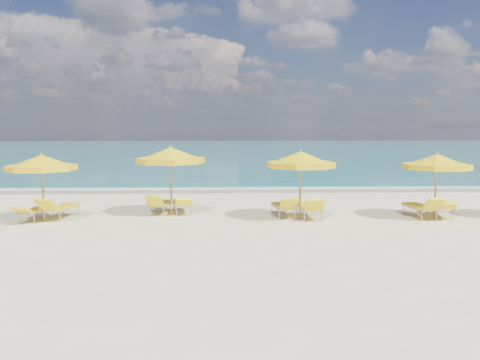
{
  "coord_description": "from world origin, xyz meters",
  "views": [
    {
      "loc": [
        -0.65,
        -16.86,
        3.31
      ],
      "look_at": [
        0.0,
        1.5,
        1.2
      ],
      "focal_mm": 35.0,
      "sensor_mm": 36.0,
      "label": 1
    }
  ],
  "objects": [
    {
      "name": "lounger_5_right",
      "position": [
        7.37,
        -0.1,
        0.24
      ],
      "size": [
        1.0,
        2.1,
        0.74
      ],
      "rotation": [
        0.0,
        0.0,
        -0.18
      ],
      "color": "#A5A8AD",
      "rests_on": "ground"
    },
    {
      "name": "whitecap_far",
      "position": [
        8.0,
        24.0,
        0.0
      ],
      "size": [
        18.0,
        0.3,
        0.05
      ],
      "primitive_type": "cube",
      "color": "white",
      "rests_on": "ground"
    },
    {
      "name": "wet_sand_band",
      "position": [
        0.0,
        7.4,
        0.0
      ],
      "size": [
        120.0,
        2.6,
        0.01
      ],
      "primitive_type": "cube",
      "color": "tan",
      "rests_on": "ground"
    },
    {
      "name": "umbrella_5",
      "position": [
        6.94,
        -0.52,
        2.04
      ],
      "size": [
        2.97,
        2.97,
        2.4
      ],
      "rotation": [
        0.0,
        0.0,
        0.3
      ],
      "color": "#A98054",
      "rests_on": "ground"
    },
    {
      "name": "lounger_4_left",
      "position": [
        1.54,
        0.01,
        0.23
      ],
      "size": [
        0.82,
        1.92,
        0.86
      ],
      "rotation": [
        0.0,
        0.0,
        0.1
      ],
      "color": "#A5A8AD",
      "rests_on": "ground"
    },
    {
      "name": "ground_plane",
      "position": [
        0.0,
        0.0,
        0.0
      ],
      "size": [
        120.0,
        120.0,
        0.0
      ],
      "primitive_type": "plane",
      "color": "beige"
    },
    {
      "name": "lounger_4_right",
      "position": [
        2.45,
        -0.27,
        0.24
      ],
      "size": [
        0.72,
        1.98,
        0.91
      ],
      "rotation": [
        0.0,
        0.0,
        0.03
      ],
      "color": "#A5A8AD",
      "rests_on": "ground"
    },
    {
      "name": "lounger_5_left",
      "position": [
        6.51,
        -0.3,
        0.24
      ],
      "size": [
        0.9,
        1.95,
        0.91
      ],
      "rotation": [
        0.0,
        0.0,
        0.14
      ],
      "color": "#A5A8AD",
      "rests_on": "ground"
    },
    {
      "name": "lounger_3_right",
      "position": [
        -2.24,
        1.01,
        0.22
      ],
      "size": [
        0.89,
        1.94,
        0.75
      ],
      "rotation": [
        0.0,
        0.0,
        0.16
      ],
      "color": "#A5A8AD",
      "rests_on": "ground"
    },
    {
      "name": "lounger_3_left",
      "position": [
        -3.02,
        0.84,
        0.23
      ],
      "size": [
        0.95,
        1.86,
        0.88
      ],
      "rotation": [
        0.0,
        0.0,
        -0.2
      ],
      "color": "#A5A8AD",
      "rests_on": "ground"
    },
    {
      "name": "foam_line",
      "position": [
        0.0,
        8.2,
        0.0
      ],
      "size": [
        120.0,
        1.2,
        0.03
      ],
      "primitive_type": "cube",
      "color": "white",
      "rests_on": "ground"
    },
    {
      "name": "lounger_2_left",
      "position": [
        -7.3,
        -0.32,
        0.22
      ],
      "size": [
        0.93,
        1.94,
        0.7
      ],
      "rotation": [
        0.0,
        0.0,
        -0.19
      ],
      "color": "#A5A8AD",
      "rests_on": "ground"
    },
    {
      "name": "lounger_2_right",
      "position": [
        -6.53,
        -0.04,
        0.25
      ],
      "size": [
        1.01,
        2.04,
        0.92
      ],
      "rotation": [
        0.0,
        0.0,
        -0.19
      ],
      "color": "#A5A8AD",
      "rests_on": "ground"
    },
    {
      "name": "ocean",
      "position": [
        0.0,
        48.0,
        0.0
      ],
      "size": [
        120.0,
        80.0,
        0.3
      ],
      "primitive_type": "cube",
      "color": "#13686C",
      "rests_on": "ground"
    },
    {
      "name": "umbrella_3",
      "position": [
        -2.61,
        0.55,
        2.22
      ],
      "size": [
        3.01,
        3.01,
        2.61
      ],
      "rotation": [
        0.0,
        0.0,
        0.19
      ],
      "color": "#A98054",
      "rests_on": "ground"
    },
    {
      "name": "whitecap_near",
      "position": [
        -6.0,
        17.0,
        0.0
      ],
      "size": [
        14.0,
        0.36,
        0.05
      ],
      "primitive_type": "cube",
      "color": "white",
      "rests_on": "ground"
    },
    {
      "name": "umbrella_4",
      "position": [
        2.08,
        -0.47,
        2.13
      ],
      "size": [
        3.07,
        3.07,
        2.5
      ],
      "rotation": [
        0.0,
        0.0,
        -0.29
      ],
      "color": "#A98054",
      "rests_on": "ground"
    },
    {
      "name": "umbrella_2",
      "position": [
        -6.92,
        -0.56,
        2.04
      ],
      "size": [
        3.13,
        3.13,
        2.4
      ],
      "rotation": [
        0.0,
        0.0,
        -0.43
      ],
      "color": "#A98054",
      "rests_on": "ground"
    }
  ]
}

